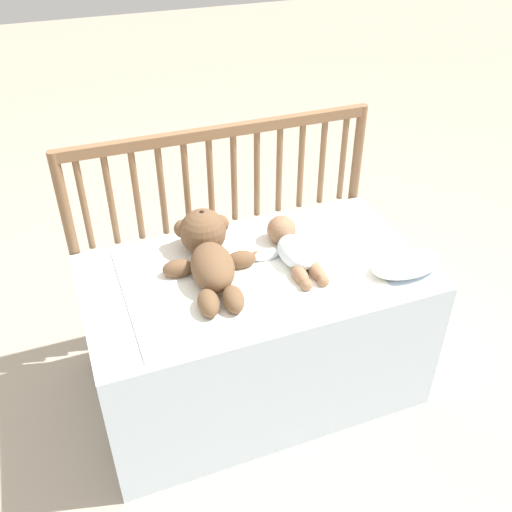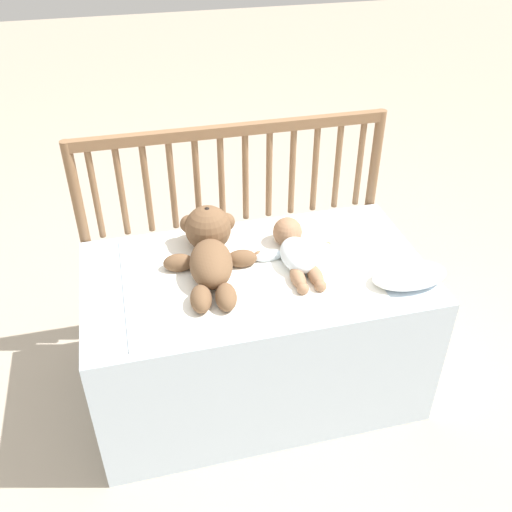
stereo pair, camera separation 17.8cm
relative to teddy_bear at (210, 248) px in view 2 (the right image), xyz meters
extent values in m
plane|color=tan|center=(0.13, -0.07, -0.59)|extent=(12.00, 12.00, 0.00)
cube|color=silver|center=(0.13, -0.07, -0.33)|extent=(1.10, 0.61, 0.53)
cylinder|color=brown|center=(-0.40, 0.25, -0.15)|extent=(0.04, 0.04, 0.89)
cylinder|color=brown|center=(0.66, 0.25, -0.15)|extent=(0.04, 0.04, 0.89)
cube|color=brown|center=(0.13, 0.25, 0.28)|extent=(1.06, 0.03, 0.04)
cylinder|color=brown|center=(-0.33, 0.25, 0.10)|extent=(0.02, 0.02, 0.33)
cylinder|color=brown|center=(-0.25, 0.25, 0.10)|extent=(0.02, 0.02, 0.33)
cylinder|color=brown|center=(-0.16, 0.25, 0.10)|extent=(0.02, 0.02, 0.33)
cylinder|color=brown|center=(-0.08, 0.25, 0.10)|extent=(0.02, 0.02, 0.33)
cylinder|color=brown|center=(0.01, 0.25, 0.10)|extent=(0.02, 0.02, 0.33)
cylinder|color=brown|center=(0.09, 0.25, 0.10)|extent=(0.02, 0.02, 0.33)
cylinder|color=brown|center=(0.18, 0.25, 0.10)|extent=(0.02, 0.02, 0.33)
cylinder|color=brown|center=(0.26, 0.25, 0.10)|extent=(0.02, 0.02, 0.33)
cylinder|color=brown|center=(0.35, 0.25, 0.10)|extent=(0.02, 0.02, 0.33)
cylinder|color=brown|center=(0.43, 0.25, 0.10)|extent=(0.02, 0.02, 0.33)
cylinder|color=brown|center=(0.52, 0.25, 0.10)|extent=(0.02, 0.02, 0.33)
cylinder|color=brown|center=(0.60, 0.25, 0.10)|extent=(0.02, 0.02, 0.33)
cube|color=white|center=(0.10, -0.07, -0.06)|extent=(0.77, 0.55, 0.01)
ellipsoid|color=brown|center=(-0.01, -0.07, -0.01)|extent=(0.16, 0.23, 0.11)
sphere|color=brown|center=(0.01, 0.10, 0.01)|extent=(0.15, 0.15, 0.15)
sphere|color=tan|center=(0.01, 0.10, 0.06)|extent=(0.06, 0.06, 0.06)
sphere|color=black|center=(0.01, 0.10, 0.08)|extent=(0.02, 0.02, 0.02)
sphere|color=brown|center=(-0.05, 0.13, 0.02)|extent=(0.06, 0.06, 0.06)
sphere|color=brown|center=(0.08, 0.11, 0.02)|extent=(0.06, 0.06, 0.06)
ellipsoid|color=brown|center=(-0.10, -0.01, -0.03)|extent=(0.10, 0.07, 0.06)
ellipsoid|color=brown|center=(0.10, -0.03, -0.03)|extent=(0.10, 0.07, 0.06)
ellipsoid|color=brown|center=(-0.06, -0.20, -0.03)|extent=(0.08, 0.12, 0.06)
ellipsoid|color=brown|center=(0.01, -0.21, -0.03)|extent=(0.08, 0.12, 0.06)
ellipsoid|color=white|center=(0.27, -0.07, -0.02)|extent=(0.11, 0.17, 0.08)
sphere|color=#936B4C|center=(0.27, 0.05, -0.01)|extent=(0.10, 0.10, 0.10)
ellipsoid|color=white|center=(0.19, -0.03, -0.04)|extent=(0.10, 0.04, 0.04)
ellipsoid|color=white|center=(0.36, -0.03, -0.04)|extent=(0.10, 0.04, 0.04)
sphere|color=#936B4C|center=(0.16, -0.02, -0.04)|extent=(0.03, 0.03, 0.03)
sphere|color=#936B4C|center=(0.39, -0.02, -0.04)|extent=(0.03, 0.03, 0.03)
ellipsoid|color=#936B4C|center=(0.24, -0.17, -0.04)|extent=(0.05, 0.10, 0.04)
ellipsoid|color=#936B4C|center=(0.30, -0.17, -0.04)|extent=(0.05, 0.10, 0.04)
sphere|color=#936B4C|center=(0.24, -0.22, -0.04)|extent=(0.04, 0.04, 0.04)
sphere|color=#936B4C|center=(0.30, -0.22, -0.04)|extent=(0.04, 0.04, 0.04)
ellipsoid|color=white|center=(0.58, -0.25, -0.03)|extent=(0.24, 0.13, 0.06)
camera|label=1|loc=(-0.39, -1.43, 1.04)|focal=40.00mm
camera|label=2|loc=(-0.21, -1.48, 1.04)|focal=40.00mm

